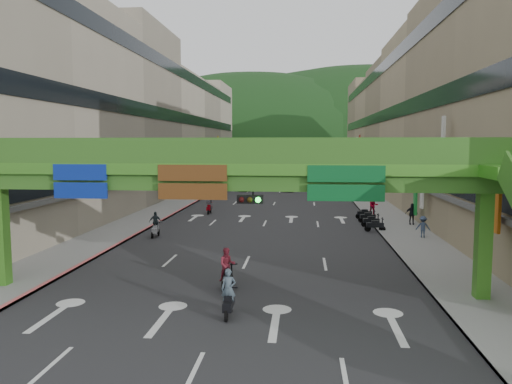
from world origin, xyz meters
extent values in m
plane|color=black|center=(0.00, 0.00, 0.00)|extent=(320.00, 320.00, 0.00)
cube|color=#28282B|center=(0.00, 50.00, 0.01)|extent=(18.00, 140.00, 0.02)
cube|color=gray|center=(-11.00, 50.00, 0.07)|extent=(4.00, 140.00, 0.15)
cube|color=gray|center=(11.00, 50.00, 0.07)|extent=(4.00, 140.00, 0.15)
cube|color=#CC5959|center=(-9.10, 50.00, 0.09)|extent=(0.20, 140.00, 0.18)
cube|color=gray|center=(9.10, 50.00, 0.09)|extent=(0.20, 140.00, 0.18)
cube|color=#9E937F|center=(-19.00, 50.00, 9.50)|extent=(12.00, 95.00, 19.00)
cube|color=black|center=(-12.95, 50.00, 4.20)|extent=(0.08, 90.25, 1.40)
cube|color=black|center=(-12.95, 50.00, 10.20)|extent=(0.08, 90.25, 1.40)
cube|color=black|center=(-12.95, 50.00, 16.20)|extent=(0.08, 90.25, 1.40)
cube|color=gray|center=(19.00, 50.00, 9.50)|extent=(12.00, 95.00, 19.00)
cube|color=black|center=(12.95, 50.00, 4.20)|extent=(0.08, 90.25, 1.40)
cube|color=black|center=(12.95, 50.00, 10.20)|extent=(0.08, 90.25, 1.40)
cube|color=black|center=(12.95, 50.00, 16.20)|extent=(0.08, 90.25, 1.40)
cube|color=#4C9E2D|center=(0.00, 6.00, 5.75)|extent=(28.00, 2.20, 0.50)
cube|color=#387223|center=(0.00, 6.00, 5.15)|extent=(28.00, 1.76, 0.70)
cube|color=#4C9E2D|center=(-11.00, 6.00, 2.40)|extent=(0.60, 0.60, 4.80)
cube|color=#4C9E2D|center=(11.00, 6.00, 2.40)|extent=(0.60, 0.60, 4.80)
cube|color=#387223|center=(0.00, 4.96, 6.55)|extent=(28.00, 0.12, 1.10)
cube|color=#387223|center=(0.00, 7.04, 6.55)|extent=(28.00, 0.12, 1.10)
cube|color=navy|center=(-6.50, 4.92, 5.15)|extent=(2.40, 0.12, 1.50)
cube|color=#593314|center=(-1.50, 4.92, 5.15)|extent=(3.00, 0.12, 1.50)
cube|color=#0C5926|center=(5.00, 4.92, 5.15)|extent=(3.20, 0.12, 1.50)
cube|color=black|center=(1.00, 4.77, 4.50)|extent=(1.10, 0.28, 0.35)
cube|color=#4C9E2D|center=(0.00, 65.00, 5.75)|extent=(28.00, 2.20, 0.50)
cube|color=#387223|center=(0.00, 65.00, 5.15)|extent=(28.00, 1.76, 0.70)
cube|color=#4C9E2D|center=(-11.00, 65.00, 2.40)|extent=(0.60, 0.60, 4.80)
cube|color=#4C9E2D|center=(11.00, 65.00, 2.40)|extent=(0.60, 0.60, 4.80)
cube|color=#387223|center=(0.00, 63.96, 6.55)|extent=(28.00, 0.12, 1.10)
cube|color=#387223|center=(0.00, 66.04, 6.55)|extent=(28.00, 0.12, 1.10)
ellipsoid|color=#1C4419|center=(-15.00, 160.00, 0.00)|extent=(168.00, 140.00, 112.00)
ellipsoid|color=#1C4419|center=(25.00, 180.00, 0.00)|extent=(208.00, 176.00, 128.00)
cylinder|color=black|center=(0.00, 30.00, 6.20)|extent=(26.00, 0.03, 0.03)
cone|color=red|center=(-12.50, 30.00, 5.95)|extent=(0.36, 0.36, 0.40)
cone|color=gold|center=(-10.23, 30.00, 5.95)|extent=(0.36, 0.36, 0.40)
cone|color=#193FB2|center=(-7.95, 30.00, 5.95)|extent=(0.36, 0.36, 0.40)
cone|color=silver|center=(-5.68, 30.00, 5.95)|extent=(0.36, 0.36, 0.40)
cone|color=#198C33|center=(-3.41, 30.00, 5.95)|extent=(0.36, 0.36, 0.40)
cone|color=orange|center=(-1.14, 30.00, 5.95)|extent=(0.36, 0.36, 0.40)
cone|color=red|center=(1.14, 30.00, 5.95)|extent=(0.36, 0.36, 0.40)
cone|color=gold|center=(3.41, 30.00, 5.95)|extent=(0.36, 0.36, 0.40)
cone|color=#193FB2|center=(5.68, 30.00, 5.95)|extent=(0.36, 0.36, 0.40)
cone|color=silver|center=(7.95, 30.00, 5.95)|extent=(0.36, 0.36, 0.40)
cone|color=#198C33|center=(10.23, 30.00, 5.95)|extent=(0.36, 0.36, 0.40)
cone|color=orange|center=(12.50, 30.00, 5.95)|extent=(0.36, 0.36, 0.40)
cube|color=black|center=(0.33, 2.98, 0.55)|extent=(0.38, 1.31, 0.35)
cube|color=black|center=(0.33, 2.98, 0.80)|extent=(0.31, 0.56, 0.18)
cube|color=black|center=(0.34, 3.53, 1.05)|extent=(0.55, 0.07, 0.06)
cylinder|color=black|center=(0.34, 3.53, 0.25)|extent=(0.11, 0.50, 0.50)
cylinder|color=black|center=(0.32, 2.43, 0.25)|extent=(0.11, 0.50, 0.50)
imported|color=#43525E|center=(0.33, 2.98, 1.14)|extent=(0.59, 0.39, 1.59)
cube|color=black|center=(-0.31, 6.80, 0.55)|extent=(0.65, 1.35, 0.35)
cube|color=black|center=(-0.31, 6.80, 0.80)|extent=(0.42, 0.61, 0.18)
cube|color=black|center=(-0.18, 7.33, 1.05)|extent=(0.55, 0.19, 0.06)
cylinder|color=black|center=(-0.18, 7.33, 0.25)|extent=(0.21, 0.51, 0.50)
cylinder|color=black|center=(-0.44, 6.27, 0.25)|extent=(0.21, 0.51, 0.50)
imported|color=maroon|center=(-0.31, 6.80, 1.16)|extent=(0.90, 0.78, 1.61)
cube|color=#929198|center=(-7.50, 19.10, 0.55)|extent=(0.53, 1.34, 0.35)
cube|color=#929198|center=(-7.50, 19.10, 0.80)|extent=(0.37, 0.59, 0.18)
cube|color=#929198|center=(-7.42, 19.65, 1.05)|extent=(0.55, 0.14, 0.06)
cylinder|color=black|center=(-7.42, 19.65, 0.25)|extent=(0.17, 0.51, 0.50)
cylinder|color=black|center=(-7.58, 18.56, 0.25)|extent=(0.17, 0.51, 0.50)
imported|color=#28333A|center=(-7.50, 19.10, 1.12)|extent=(0.94, 0.50, 1.54)
cube|color=#740008|center=(-5.84, 31.46, 0.55)|extent=(0.35, 1.30, 0.35)
cube|color=#740008|center=(-5.84, 31.46, 0.80)|extent=(0.30, 0.55, 0.18)
cube|color=#740008|center=(-5.84, 32.01, 1.05)|extent=(0.55, 0.06, 0.06)
cylinder|color=black|center=(-5.84, 32.01, 0.25)|extent=(0.10, 0.50, 0.50)
cylinder|color=black|center=(-5.84, 30.91, 0.25)|extent=(0.10, 0.50, 0.50)
imported|color=#42434C|center=(-5.84, 31.46, 1.10)|extent=(0.74, 0.48, 1.50)
cube|color=black|center=(8.80, 22.76, 0.55)|extent=(1.32, 0.45, 0.35)
cube|color=black|center=(8.80, 22.76, 0.80)|extent=(0.57, 0.34, 0.18)
cube|color=black|center=(9.35, 22.71, 1.05)|extent=(0.10, 0.55, 0.06)
cylinder|color=black|center=(9.35, 22.71, 0.25)|extent=(0.51, 0.14, 0.50)
cylinder|color=black|center=(8.25, 22.80, 0.25)|extent=(0.51, 0.14, 0.50)
cube|color=black|center=(8.80, 24.96, 0.55)|extent=(1.32, 0.45, 0.35)
cube|color=black|center=(8.80, 24.96, 0.80)|extent=(0.57, 0.34, 0.18)
cube|color=black|center=(9.35, 24.91, 1.05)|extent=(0.10, 0.55, 0.06)
cylinder|color=black|center=(9.35, 24.91, 0.25)|extent=(0.51, 0.14, 0.50)
cylinder|color=black|center=(8.25, 25.00, 0.25)|extent=(0.51, 0.14, 0.50)
cube|color=black|center=(8.80, 27.16, 0.55)|extent=(1.32, 0.45, 0.35)
cube|color=black|center=(8.80, 27.16, 0.80)|extent=(0.57, 0.34, 0.18)
cube|color=black|center=(9.35, 27.11, 1.05)|extent=(0.10, 0.55, 0.06)
cylinder|color=black|center=(9.35, 27.11, 0.25)|extent=(0.51, 0.14, 0.50)
cylinder|color=black|center=(8.25, 27.20, 0.25)|extent=(0.51, 0.14, 0.50)
cube|color=black|center=(8.80, 29.36, 0.55)|extent=(1.32, 0.45, 0.35)
cube|color=black|center=(8.80, 29.36, 0.80)|extent=(0.57, 0.34, 0.18)
cube|color=black|center=(9.35, 29.31, 1.05)|extent=(0.10, 0.55, 0.06)
cylinder|color=black|center=(9.35, 29.31, 0.25)|extent=(0.51, 0.14, 0.50)
cylinder|color=black|center=(8.25, 29.40, 0.25)|extent=(0.51, 0.14, 0.50)
imported|color=#939299|center=(-5.17, 54.29, 0.61)|extent=(1.72, 3.84, 1.22)
imported|color=yellow|center=(1.35, 54.50, 0.66)|extent=(2.07, 4.07, 1.33)
imported|color=#9A021C|center=(9.80, 31.06, 0.90)|extent=(0.93, 0.75, 1.80)
imported|color=black|center=(12.20, 25.83, 0.87)|extent=(1.04, 0.47, 1.75)
imported|color=#344361|center=(11.78, 20.02, 0.77)|extent=(0.81, 0.63, 1.54)
camera|label=1|loc=(3.21, -16.03, 6.88)|focal=35.00mm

